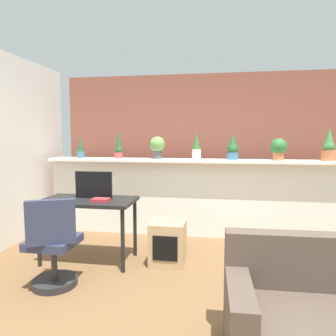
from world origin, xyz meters
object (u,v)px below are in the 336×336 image
at_px(potted_plant_1, 118,147).
at_px(tv_monitor, 94,185).
at_px(potted_plant_3, 196,147).
at_px(potted_plant_4, 233,148).
at_px(potted_plant_6, 329,147).
at_px(potted_plant_0, 80,148).
at_px(potted_plant_2, 157,146).
at_px(book_on_desk, 101,200).
at_px(potted_plant_5, 279,148).
at_px(office_chair, 53,250).
at_px(side_cube_shelf, 168,243).
at_px(desk, 88,206).

bearing_deg(potted_plant_1, tv_monitor, -88.13).
xyz_separation_m(potted_plant_3, potted_plant_4, (0.52, 0.00, -0.01)).
bearing_deg(potted_plant_6, potted_plant_0, 179.97).
bearing_deg(potted_plant_2, book_on_desk, -107.93).
distance_m(potted_plant_0, potted_plant_5, 2.95).
xyz_separation_m(potted_plant_4, office_chair, (-1.77, -1.87, -0.94)).
distance_m(potted_plant_2, potted_plant_4, 1.11).
bearing_deg(potted_plant_5, potted_plant_2, 178.26).
distance_m(potted_plant_1, potted_plant_6, 2.99).
xyz_separation_m(potted_plant_3, potted_plant_5, (1.15, -0.05, -0.01)).
bearing_deg(office_chair, potted_plant_5, 37.16).
height_order(potted_plant_6, side_cube_shelf, potted_plant_6).
height_order(potted_plant_0, side_cube_shelf, potted_plant_0).
xyz_separation_m(potted_plant_4, potted_plant_5, (0.62, -0.05, 0.00)).
xyz_separation_m(potted_plant_6, desk, (-3.00, -1.14, -0.68)).
relative_size(potted_plant_4, office_chair, 0.41).
bearing_deg(desk, potted_plant_6, 20.74).
bearing_deg(tv_monitor, side_cube_shelf, -0.66).
relative_size(potted_plant_4, potted_plant_6, 0.82).
relative_size(potted_plant_3, tv_monitor, 0.88).
distance_m(potted_plant_2, potted_plant_6, 2.39).
relative_size(potted_plant_0, potted_plant_1, 0.85).
height_order(potted_plant_2, book_on_desk, potted_plant_2).
distance_m(potted_plant_3, desk, 1.79).
xyz_separation_m(potted_plant_2, desk, (-0.61, -1.16, -0.69)).
bearing_deg(potted_plant_6, tv_monitor, -160.36).
height_order(desk, book_on_desk, book_on_desk).
bearing_deg(desk, potted_plant_4, 33.98).
bearing_deg(potted_plant_0, side_cube_shelf, -34.40).
xyz_separation_m(potted_plant_0, potted_plant_6, (3.61, -0.00, 0.04)).
bearing_deg(potted_plant_1, potted_plant_6, 0.09).
bearing_deg(potted_plant_3, potted_plant_2, 179.27).
distance_m(potted_plant_4, desk, 2.17).
relative_size(potted_plant_0, potted_plant_6, 0.81).
bearing_deg(potted_plant_3, potted_plant_4, 0.54).
relative_size(potted_plant_0, desk, 0.33).
distance_m(potted_plant_0, potted_plant_4, 2.33).
distance_m(side_cube_shelf, book_on_desk, 0.93).
distance_m(potted_plant_3, office_chair, 2.43).
bearing_deg(tv_monitor, potted_plant_2, 62.30).
relative_size(potted_plant_6, tv_monitor, 1.00).
bearing_deg(potted_plant_2, potted_plant_6, -0.51).
height_order(potted_plant_3, side_cube_shelf, potted_plant_3).
height_order(potted_plant_2, side_cube_shelf, potted_plant_2).
distance_m(potted_plant_4, side_cube_shelf, 1.71).
bearing_deg(potted_plant_2, tv_monitor, -117.70).
distance_m(potted_plant_2, potted_plant_5, 1.73).
bearing_deg(potted_plant_5, potted_plant_0, 179.35).
distance_m(potted_plant_1, tv_monitor, 1.13).
height_order(potted_plant_1, potted_plant_5, potted_plant_1).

